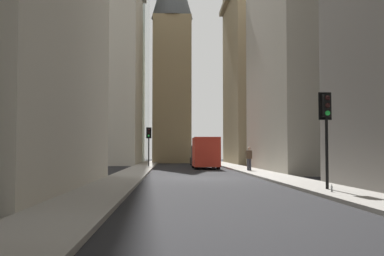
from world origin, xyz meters
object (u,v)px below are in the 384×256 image
at_px(delivery_truck, 205,153).
at_px(sedan_black, 199,160).
at_px(discarded_bottle, 332,189).
at_px(traffic_light_midblock, 149,138).
at_px(pedestrian, 249,158).
at_px(traffic_light_foreground, 326,117).

relative_size(delivery_truck, sedan_black, 1.50).
bearing_deg(discarded_bottle, delivery_truck, 5.45).
height_order(delivery_truck, sedan_black, delivery_truck).
xyz_separation_m(sedan_black, traffic_light_midblock, (-6.19, 5.35, 2.30)).
bearing_deg(pedestrian, traffic_light_midblock, 36.09).
xyz_separation_m(delivery_truck, discarded_bottle, (-27.19, -2.59, -1.21)).
distance_m(traffic_light_foreground, pedestrian, 18.50).
bearing_deg(discarded_bottle, sedan_black, 3.99).
bearing_deg(discarded_bottle, traffic_light_foreground, -11.67).
bearing_deg(traffic_light_foreground, traffic_light_midblock, 15.49).
xyz_separation_m(delivery_truck, traffic_light_foreground, (-25.87, -2.87, 1.49)).
xyz_separation_m(delivery_truck, sedan_black, (9.97, 0.00, -0.80)).
height_order(sedan_black, pedestrian, pedestrian).
relative_size(delivery_truck, discarded_bottle, 23.93).
bearing_deg(traffic_light_midblock, traffic_light_foreground, -164.51).
distance_m(delivery_truck, discarded_bottle, 27.34).
bearing_deg(traffic_light_foreground, sedan_black, 4.57).
bearing_deg(delivery_truck, traffic_light_midblock, 54.73).
relative_size(sedan_black, pedestrian, 2.40).
xyz_separation_m(sedan_black, pedestrian, (-17.42, -2.84, 0.46)).
height_order(traffic_light_midblock, pedestrian, traffic_light_midblock).
relative_size(sedan_black, traffic_light_foreground, 1.13).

